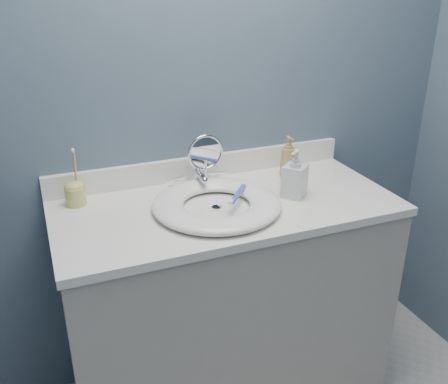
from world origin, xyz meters
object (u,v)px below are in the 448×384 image
soap_bottle_amber (288,157)px  makeup_mirror (205,159)px  toothbrush_holder (75,192)px  soap_bottle_clear (295,173)px

soap_bottle_amber → makeup_mirror: bearing=174.8°
toothbrush_holder → makeup_mirror: bearing=-2.1°
makeup_mirror → toothbrush_holder: size_ratio=1.00×
soap_bottle_clear → toothbrush_holder: 0.79m
makeup_mirror → soap_bottle_amber: bearing=-5.1°
makeup_mirror → toothbrush_holder: bearing=177.1°
makeup_mirror → soap_bottle_amber: size_ratio=1.25×
soap_bottle_clear → toothbrush_holder: (-0.75, 0.22, -0.04)m
makeup_mirror → soap_bottle_clear: bearing=-37.5°
soap_bottle_amber → soap_bottle_clear: bearing=-111.9°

